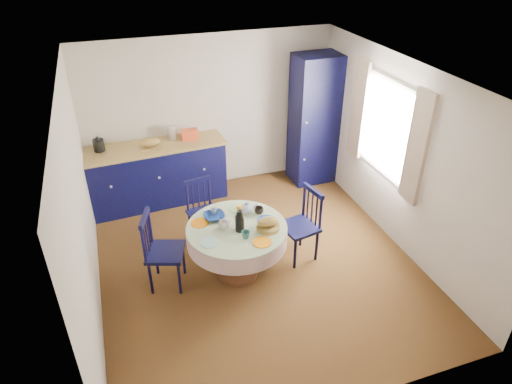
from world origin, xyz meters
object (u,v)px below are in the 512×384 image
(kitchen_counter, at_px, (155,173))
(mug_d, at_px, (213,211))
(pantry_cabinet, at_px, (315,120))
(mug_b, at_px, (246,235))
(mug_a, at_px, (224,225))
(mug_c, at_px, (259,211))
(chair_left, at_px, (162,250))
(chair_right, at_px, (302,224))
(cobalt_bowl, at_px, (214,216))
(chair_far, at_px, (203,211))
(dining_table, at_px, (238,235))

(kitchen_counter, distance_m, mug_d, 1.86)
(pantry_cabinet, relative_size, mug_b, 21.55)
(mug_a, relative_size, mug_c, 1.10)
(mug_a, height_order, mug_b, mug_a)
(chair_left, bearing_deg, kitchen_counter, 12.79)
(chair_right, relative_size, mug_a, 7.88)
(chair_left, distance_m, mug_d, 0.79)
(chair_right, xyz_separation_m, cobalt_bowl, (-1.12, 0.17, 0.26))
(mug_c, bearing_deg, kitchen_counter, 118.34)
(kitchen_counter, distance_m, chair_far, 1.33)
(mug_a, xyz_separation_m, mug_c, (0.50, 0.17, -0.00))
(mug_b, bearing_deg, cobalt_bowl, 115.78)
(kitchen_counter, xyz_separation_m, mug_a, (0.54, -2.11, 0.29))
(mug_a, bearing_deg, dining_table, -6.15)
(pantry_cabinet, height_order, mug_b, pantry_cabinet)
(pantry_cabinet, bearing_deg, dining_table, -135.82)
(kitchen_counter, height_order, chair_far, kitchen_counter)
(kitchen_counter, bearing_deg, chair_right, -55.21)
(chair_far, height_order, mug_a, chair_far)
(chair_right, bearing_deg, dining_table, -94.86)
(chair_right, height_order, cobalt_bowl, chair_right)
(dining_table, height_order, mug_a, dining_table)
(chair_left, height_order, chair_right, chair_left)
(dining_table, distance_m, mug_d, 0.45)
(kitchen_counter, distance_m, chair_left, 2.01)
(chair_far, height_order, mug_c, chair_far)
(kitchen_counter, distance_m, chair_right, 2.59)
(dining_table, relative_size, mug_c, 10.60)
(pantry_cabinet, bearing_deg, mug_b, -132.17)
(dining_table, xyz_separation_m, mug_d, (-0.21, 0.36, 0.16))
(chair_left, bearing_deg, mug_b, -93.31)
(kitchen_counter, distance_m, mug_b, 2.50)
(mug_c, bearing_deg, mug_a, -161.29)
(kitchen_counter, xyz_separation_m, dining_table, (0.71, -2.13, 0.12))
(mug_a, height_order, mug_d, mug_a)
(mug_a, distance_m, cobalt_bowl, 0.25)
(dining_table, distance_m, chair_right, 0.91)
(dining_table, relative_size, cobalt_bowl, 4.77)
(dining_table, relative_size, chair_left, 1.21)
(mug_a, bearing_deg, pantry_cabinet, 43.41)
(mug_a, bearing_deg, chair_left, 171.05)
(chair_right, xyz_separation_m, mug_d, (-1.11, 0.27, 0.27))
(chair_left, relative_size, mug_a, 7.96)
(chair_left, xyz_separation_m, mug_a, (0.75, -0.12, 0.28))
(chair_left, height_order, mug_c, chair_left)
(kitchen_counter, xyz_separation_m, chair_right, (1.61, -2.03, 0.01))
(chair_left, bearing_deg, mug_c, -68.84)
(kitchen_counter, height_order, chair_right, kitchen_counter)
(dining_table, distance_m, mug_c, 0.42)
(mug_d, bearing_deg, dining_table, -60.44)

